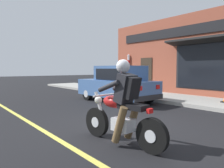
# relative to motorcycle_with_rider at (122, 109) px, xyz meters

# --- Properties ---
(ground_plane) EXTENTS (80.00, 80.00, 0.00)m
(ground_plane) POSITION_rel_motorcycle_with_rider_xyz_m (0.94, 0.95, -0.68)
(ground_plane) COLOR black
(sidewalk_curb) EXTENTS (2.60, 22.00, 0.14)m
(sidewalk_curb) POSITION_rel_motorcycle_with_rider_xyz_m (5.82, 3.95, -0.61)
(sidewalk_curb) COLOR #9E9B93
(sidewalk_curb) RESTS_ON ground
(lane_stripe) EXTENTS (0.12, 19.80, 0.01)m
(lane_stripe) POSITION_rel_motorcycle_with_rider_xyz_m (-0.86, 3.95, -0.67)
(lane_stripe) COLOR #D1C64C
(lane_stripe) RESTS_ON ground
(storefront_building) EXTENTS (1.25, 11.87, 4.20)m
(storefront_building) POSITION_rel_motorcycle_with_rider_xyz_m (7.34, 2.65, 1.43)
(storefront_building) COLOR brown
(storefront_building) RESTS_ON ground
(motorcycle_with_rider) EXTENTS (0.63, 2.02, 1.62)m
(motorcycle_with_rider) POSITION_rel_motorcycle_with_rider_xyz_m (0.00, 0.00, 0.00)
(motorcycle_with_rider) COLOR black
(motorcycle_with_rider) RESTS_ON ground
(car_hatchback) EXTENTS (1.77, 3.84, 1.57)m
(car_hatchback) POSITION_rel_motorcycle_with_rider_xyz_m (3.38, 4.21, 0.09)
(car_hatchback) COLOR black
(car_hatchback) RESTS_ON ground
(trash_bin) EXTENTS (0.56, 0.56, 0.98)m
(trash_bin) POSITION_rel_motorcycle_with_rider_xyz_m (6.10, 7.75, -0.04)
(trash_bin) COLOR #514C47
(trash_bin) RESTS_ON sidewalk_curb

